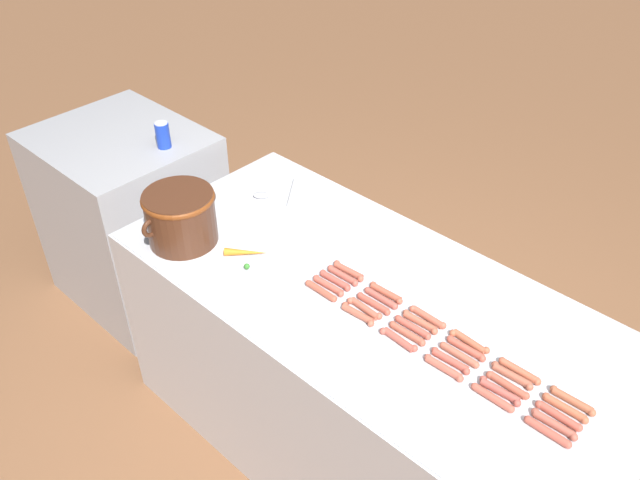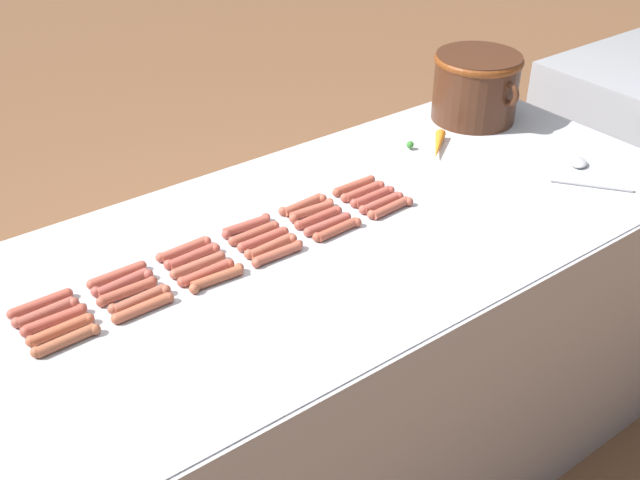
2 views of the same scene
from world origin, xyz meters
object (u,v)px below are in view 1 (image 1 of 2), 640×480
Objects in this scene: hot_dog_23 at (343,276)px; hot_dog_17 at (335,280)px; hot_dog_12 at (559,416)px; hot_dog_13 at (507,385)px; hot_dog_6 at (554,424)px; bean_pot at (180,215)px; hot_dog_19 at (512,376)px; hot_dog_0 at (547,432)px; hot_dog_16 at (374,304)px; hot_dog_4 at (358,314)px; hot_dog_24 at (573,401)px; hot_dog_28 at (386,293)px; hot_dog_11 at (328,286)px; hot_dog_7 at (500,391)px; hot_dog_18 at (565,408)px; hot_dog_5 at (321,291)px; hot_dog_8 at (450,361)px; hot_dog_9 at (407,333)px; hot_dog_25 at (520,371)px; hot_dog_26 at (469,342)px; hot_dog_2 at (444,368)px; carrot at (246,253)px; hot_dog_10 at (364,308)px; hot_dog_29 at (349,271)px; hot_dog_3 at (399,340)px; hot_dog_27 at (428,317)px; hot_dog_20 at (466,348)px; hot_dog_1 at (492,398)px; soda_can at (163,135)px; hot_dog_14 at (459,355)px; serving_spoon at (271,194)px; hot_dog_15 at (413,327)px; hot_dog_21 at (420,322)px.

hot_dog_17 is at bearing 176.11° from hot_dog_23.
hot_dog_13 is (-0.00, 0.17, 0.00)m from hot_dog_12.
hot_dog_6 is 1.52m from bean_pot.
hot_dog_13 is 0.04m from hot_dog_19.
hot_dog_16 is at bearing 83.83° from hot_dog_0.
hot_dog_12 is at bearing -83.92° from hot_dog_4.
hot_dog_24 and hot_dog_28 have the same top height.
hot_dog_7 is at bearing -90.10° from hot_dog_11.
hot_dog_18 is at bearing -87.66° from hot_dog_17.
hot_dog_19 is at bearing -80.57° from hot_dog_5.
hot_dog_9 is at bearing 89.17° from hot_dog_8.
hot_dog_26 is (0.00, 0.19, 0.00)m from hot_dog_25.
hot_dog_2 is 0.98× the size of carrot.
hot_dog_10 and hot_dog_13 have the same top height.
hot_dog_17 is 0.07m from hot_dog_29.
hot_dog_2 and hot_dog_3 have the same top height.
hot_dog_4 is (0.00, 0.18, 0.00)m from hot_dog_3.
hot_dog_27 is at bearing -67.33° from hot_dog_16.
hot_dog_25 is 0.71m from hot_dog_29.
carrot is (-0.19, 0.88, 0.00)m from hot_dog_26.
hot_dog_3 and hot_dog_20 have the same top height.
hot_dog_25 is at bearing -2.52° from hot_dog_1.
hot_dog_0 is 1.00× the size of hot_dog_19.
hot_dog_27 is at bearing 81.62° from hot_dog_12.
soda_can reaches higher than hot_dog_19.
hot_dog_20 is (0.08, -0.18, 0.00)m from hot_dog_9.
hot_dog_14 is 0.37m from hot_dog_28.
serving_spoon is at bearing -2.81° from bean_pot.
hot_dog_0 is at bearing -99.67° from hot_dog_29.
hot_dog_8 is 0.53m from hot_dog_23.
hot_dog_15 is at bearing 0.04° from hot_dog_3.
hot_dog_14 is 0.54m from hot_dog_29.
hot_dog_5 and hot_dog_19 have the same top height.
hot_dog_28 is 0.62× the size of serving_spoon.
hot_dog_16 is at bearing -78.09° from hot_dog_11.
hot_dog_10 and hot_dog_26 have the same top height.
hot_dog_19 is 0.35m from hot_dog_21.
hot_dog_23 is at bearing 71.34° from hot_dog_3.
hot_dog_7 is at bearing -85.87° from hot_dog_4.
hot_dog_3 is 1.00× the size of hot_dog_21.
hot_dog_2 is 1.00× the size of hot_dog_18.
hot_dog_20 is 1.00× the size of hot_dog_24.
hot_dog_16 is (0.00, 0.17, 0.00)m from hot_dog_15.
hot_dog_18 is 1.25m from carrot.
hot_dog_24 is 1.26m from carrot.
hot_dog_26 is 1.00× the size of hot_dog_28.
hot_dog_10 is 0.04m from hot_dog_16.
hot_dog_7 is 0.71m from hot_dog_11.
hot_dog_1 is 1.00× the size of hot_dog_4.
serving_spoon is at bearing 83.72° from hot_dog_24.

